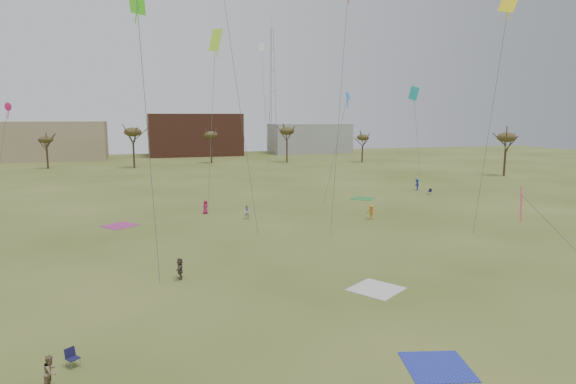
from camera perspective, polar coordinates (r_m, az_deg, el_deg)
name	(u,v)px	position (r m, az deg, el deg)	size (l,w,h in m)	color
ground	(350,318)	(28.86, 7.33, -14.49)	(260.00, 260.00, 0.00)	#3F5219
spectator_fore_b	(51,372)	(24.04, -26.15, -18.45)	(0.73, 0.57, 1.50)	#846D54
spectator_fore_c	(180,268)	(35.48, -12.60, -8.77)	(1.43, 0.46, 1.54)	#504439
flyer_mid_b	(371,212)	(54.78, 9.77, -2.32)	(1.09, 0.63, 1.69)	orange
spectator_mid_e	(247,212)	(54.27, -4.80, -2.33)	(0.82, 0.64, 1.68)	silver
flyer_far_b	(205,207)	(57.94, -9.69, -1.75)	(0.78, 0.51, 1.61)	#AB1D4E
flyer_far_c	(417,185)	(77.55, 14.93, 0.86)	(1.17, 0.67, 1.82)	navy
blanket_blue	(437,367)	(24.71, 17.15, -19.06)	(2.89, 2.89, 0.03)	#2634A7
blanket_cream	(376,289)	(33.48, 10.32, -11.18)	(3.03, 3.03, 0.03)	silver
blanket_plum	(120,226)	(54.02, -19.17, -3.77)	(2.97, 2.97, 0.03)	#9D3075
blanket_olive	(363,199)	(68.34, 8.77, -0.78)	(2.85, 2.85, 0.03)	#2E8037
camp_chair_left	(73,361)	(25.62, -23.99, -17.76)	(0.73, 0.74, 0.87)	#16153B
camp_chair_right	(429,193)	(73.99, 16.30, -0.09)	(0.69, 0.66, 0.87)	#131735
kites_aloft	(255,35)	(59.63, -3.86, 17.97)	(67.89, 66.03, 25.79)	red
tree_line	(179,137)	(103.55, -12.72, 6.34)	(117.44, 49.32, 8.91)	#3A2B1E
building_tan	(41,141)	(141.17, -27.10, 5.38)	(32.00, 14.00, 10.00)	#937F60
building_brick	(195,134)	(145.01, -10.93, 6.66)	(26.00, 16.00, 12.00)	brown
building_grey	(310,138)	(151.11, 2.55, 6.33)	(24.00, 12.00, 9.00)	gray
radio_tower	(272,91)	(154.79, -1.87, 11.84)	(1.51, 1.72, 41.00)	#9EA3A8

